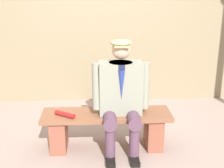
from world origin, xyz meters
name	(u,v)px	position (x,y,z in m)	size (l,w,h in m)	color
ground_plane	(107,147)	(0.00, 0.00, 0.00)	(30.00, 30.00, 0.00)	gray
bench	(107,126)	(0.00, 0.00, 0.28)	(1.49, 0.42, 0.44)	brown
seated_man	(121,93)	(-0.16, 0.06, 0.70)	(0.65, 0.59, 1.30)	gray
rolled_magazine	(65,114)	(0.47, 0.08, 0.47)	(0.05, 0.05, 0.26)	#B21E1E
stadium_wall	(102,36)	(0.00, -1.74, 1.06)	(12.00, 0.24, 2.12)	#87775A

